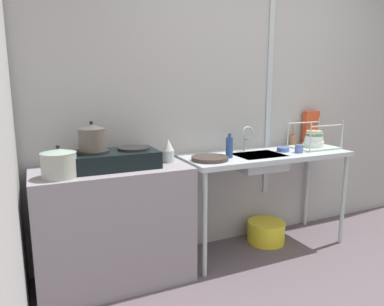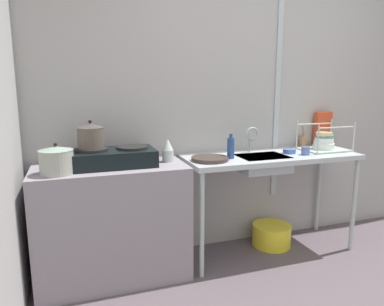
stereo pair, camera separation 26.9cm
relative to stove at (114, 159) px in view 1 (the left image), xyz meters
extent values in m
cube|color=#A7A4A3|center=(1.33, 0.32, 0.44)|extent=(4.69, 0.10, 2.72)
cube|color=#B0B9BE|center=(1.50, 0.26, 0.58)|extent=(0.05, 0.01, 2.17)
cube|color=gray|center=(-0.02, 0.00, -0.49)|extent=(1.08, 0.54, 0.85)
cube|color=#B0B9BE|center=(1.29, 0.00, -0.08)|extent=(1.47, 0.54, 0.04)
cylinder|color=#ABBBB8|center=(0.60, -0.23, -0.51)|extent=(0.04, 0.04, 0.81)
cylinder|color=#ADBABA|center=(1.99, -0.23, -0.51)|extent=(0.04, 0.04, 0.81)
cylinder|color=#ABBAB8|center=(0.60, 0.23, -0.51)|extent=(0.04, 0.04, 0.81)
cylinder|color=#B0B6BB|center=(1.99, 0.23, -0.51)|extent=(0.04, 0.04, 0.81)
cube|color=black|center=(0.00, 0.00, 0.00)|extent=(0.59, 0.34, 0.12)
cylinder|color=black|center=(-0.14, 0.00, 0.06)|extent=(0.22, 0.22, 0.02)
cylinder|color=black|center=(0.14, 0.00, 0.06)|extent=(0.22, 0.22, 0.02)
cylinder|color=#52483F|center=(-0.14, 0.00, 0.14)|extent=(0.18, 0.18, 0.15)
cone|color=#4A4240|center=(-0.14, 0.00, 0.23)|extent=(0.18, 0.18, 0.03)
sphere|color=black|center=(-0.14, 0.00, 0.26)|extent=(0.02, 0.02, 0.02)
cylinder|color=#9DA194|center=(-0.37, -0.12, 0.02)|extent=(0.21, 0.21, 0.16)
cone|color=#91AB99|center=(-0.37, -0.12, 0.11)|extent=(0.22, 0.22, 0.02)
sphere|color=black|center=(-0.37, -0.12, 0.13)|extent=(0.02, 0.02, 0.02)
cylinder|color=#B8C3C0|center=(0.41, 0.01, -0.02)|extent=(0.09, 0.09, 0.09)
cone|color=#B8C3C0|center=(0.41, 0.01, 0.07)|extent=(0.08, 0.08, 0.09)
cube|color=#B0B9BE|center=(1.19, -0.03, -0.13)|extent=(0.41, 0.31, 0.12)
cylinder|color=#B0B9BE|center=(1.17, 0.15, 0.02)|extent=(0.02, 0.02, 0.17)
torus|color=#B0B9BE|center=(1.17, 0.10, 0.10)|extent=(0.12, 0.02, 0.12)
cylinder|color=#3A2E2A|center=(0.72, -0.06, -0.05)|extent=(0.29, 0.29, 0.03)
cylinder|color=#B1BEBB|center=(1.66, -0.12, 0.07)|extent=(0.01, 0.01, 0.26)
cylinder|color=#B1BEBB|center=(2.03, -0.12, 0.07)|extent=(0.01, 0.01, 0.26)
cylinder|color=#B1BEBB|center=(1.66, 0.17, 0.07)|extent=(0.01, 0.01, 0.26)
cylinder|color=#B1BEBB|center=(2.03, 0.17, 0.07)|extent=(0.01, 0.01, 0.26)
cylinder|color=#B1BEBB|center=(1.84, -0.12, 0.16)|extent=(0.37, 0.01, 0.01)
cylinder|color=#B1BEBB|center=(1.84, 0.17, 0.16)|extent=(0.37, 0.01, 0.01)
cube|color=#A8C1B2|center=(1.84, 0.02, -0.06)|extent=(0.39, 0.31, 0.01)
cylinder|color=white|center=(1.84, 0.03, -0.04)|extent=(0.19, 0.19, 0.03)
cylinder|color=white|center=(1.84, 0.02, -0.01)|extent=(0.18, 0.18, 0.03)
cylinder|color=white|center=(1.84, 0.02, 0.01)|extent=(0.17, 0.17, 0.03)
cylinder|color=white|center=(1.84, 0.02, 0.03)|extent=(0.16, 0.16, 0.03)
cylinder|color=#5C8E6B|center=(1.84, 0.02, 0.06)|extent=(0.15, 0.15, 0.03)
cylinder|color=beige|center=(1.84, 0.02, 0.08)|extent=(0.14, 0.14, 0.03)
cylinder|color=#5169A2|center=(1.56, -0.10, -0.03)|extent=(0.07, 0.07, 0.07)
cylinder|color=#4965B4|center=(1.47, 0.00, -0.05)|extent=(0.11, 0.11, 0.04)
cylinder|color=navy|center=(0.91, -0.04, 0.02)|extent=(0.06, 0.06, 0.16)
cylinder|color=navy|center=(0.91, -0.04, 0.12)|extent=(0.03, 0.03, 0.03)
cube|color=#C94424|center=(1.98, 0.22, 0.10)|extent=(0.17, 0.06, 0.32)
cylinder|color=#946547|center=(1.76, 0.22, -0.02)|extent=(0.07, 0.07, 0.09)
cylinder|color=olive|center=(1.76, 0.22, 0.05)|extent=(0.02, 0.04, 0.17)
cylinder|color=yellow|center=(1.37, 0.06, -0.82)|extent=(0.34, 0.34, 0.19)
camera|label=1|loc=(-0.50, -2.40, 0.50)|focal=32.85mm
camera|label=2|loc=(-0.25, -2.50, 0.50)|focal=32.85mm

